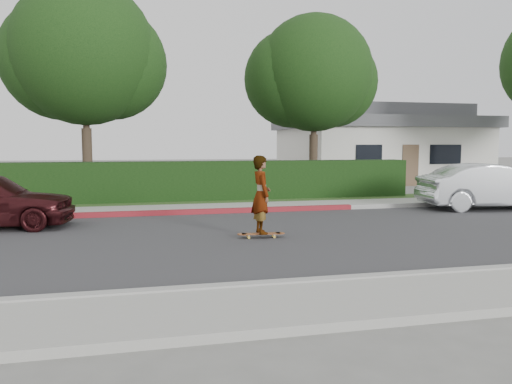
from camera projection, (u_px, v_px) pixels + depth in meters
ground at (382, 232)px, 12.03m from camera, size 120.00×120.00×0.00m
road at (382, 232)px, 12.03m from camera, size 60.00×8.00×0.01m
curb_near at (502, 271)px, 8.05m from camera, size 60.00×0.20×0.15m
curb_far at (321, 208)px, 15.99m from camera, size 60.00×0.20×0.15m
curb_red_section at (163, 213)px, 14.84m from camera, size 12.00×0.21×0.15m
sidewalk_far at (311, 205)px, 16.87m from camera, size 60.00×1.60×0.12m
planting_strip at (297, 200)px, 18.42m from camera, size 60.00×1.60×0.10m
hedge at (214, 182)px, 18.24m from camera, size 15.00×1.00×1.50m
flowering_shrub at (3, 199)px, 16.22m from camera, size 1.40×1.00×0.90m
tree_left at (84, 58)px, 18.21m from camera, size 5.99×5.21×8.00m
tree_center at (312, 77)px, 20.80m from camera, size 5.66×4.84×7.44m
house at (377, 145)px, 29.17m from camera, size 10.60×8.60×4.30m
skateboard at (261, 234)px, 11.24m from camera, size 1.10×0.30×0.10m
skateboarder at (261, 195)px, 11.15m from camera, size 0.45×0.66×1.76m
car_silver at (491, 187)px, 16.14m from camera, size 4.69×2.23×1.49m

